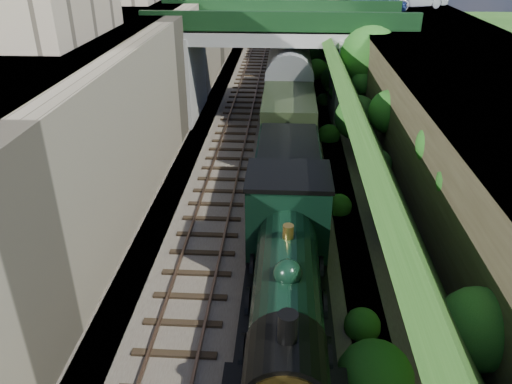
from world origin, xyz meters
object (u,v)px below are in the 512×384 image
tree (371,59)px  car_blue (379,2)px  tender (287,181)px  locomotive (287,280)px  road_bridge (286,58)px

tree → car_blue: car_blue is taller
car_blue → tender: bearing=171.5°
locomotive → tender: 7.37m
road_bridge → locomotive: (0.26, -20.49, -2.18)m
tree → locomotive: 18.43m
tree → car_blue: size_ratio=1.66×
car_blue → locomotive: 27.01m
tree → locomotive: tree is taller
car_blue → tender: size_ratio=0.66×
road_bridge → tender: size_ratio=2.67×
tree → locomotive: bearing=-105.0°
car_blue → tender: car_blue is taller
locomotive → tender: bearing=90.0°
road_bridge → car_blue: car_blue is taller
tender → locomotive: bearing=-90.0°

